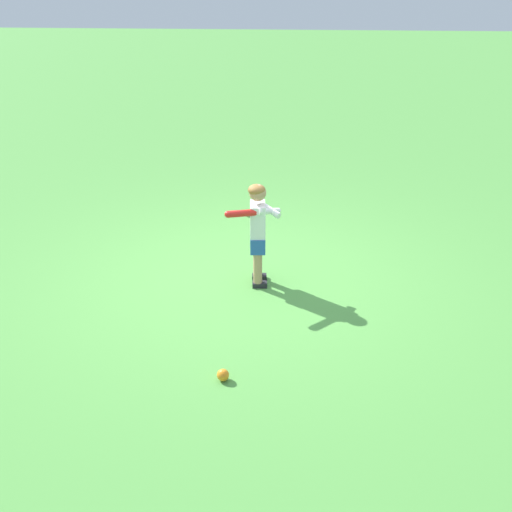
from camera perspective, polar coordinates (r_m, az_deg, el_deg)
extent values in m
plane|color=#519942|center=(7.29, -0.98, -1.90)|extent=(40.00, 40.00, 0.00)
cube|color=#232328|center=(7.28, 0.28, -1.73)|extent=(0.16, 0.10, 0.05)
cylinder|color=tan|center=(7.19, 0.12, -0.42)|extent=(0.09, 0.09, 0.34)
cube|color=#232328|center=(7.13, 0.31, -2.35)|extent=(0.16, 0.10, 0.05)
cylinder|color=tan|center=(7.04, 0.15, -1.02)|extent=(0.09, 0.09, 0.34)
cube|color=#2856A8|center=(7.01, 0.14, 1.12)|extent=(0.17, 0.28, 0.16)
cube|color=white|center=(6.91, 0.14, 3.01)|extent=(0.17, 0.26, 0.34)
sphere|color=tan|center=(6.81, 0.14, 5.23)|extent=(0.17, 0.17, 0.17)
ellipsoid|color=olive|center=(6.80, 0.06, 5.47)|extent=(0.19, 0.19, 0.11)
sphere|color=red|center=(6.88, 1.31, 3.71)|extent=(0.04, 0.04, 0.04)
cylinder|color=black|center=(6.83, 0.66, 3.66)|extent=(0.13, 0.10, 0.05)
cylinder|color=red|center=(6.71, -1.06, 3.54)|extent=(0.32, 0.25, 0.11)
sphere|color=red|center=(6.62, -2.33, 3.45)|extent=(0.07, 0.07, 0.07)
cylinder|color=white|center=(6.91, 1.00, 3.91)|extent=(0.28, 0.25, 0.14)
cylinder|color=white|center=(6.84, 1.02, 3.70)|extent=(0.25, 0.27, 0.14)
sphere|color=orange|center=(5.72, -2.73, -9.76)|extent=(0.10, 0.10, 0.10)
sphere|color=white|center=(8.88, -0.68, 3.53)|extent=(0.07, 0.07, 0.07)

